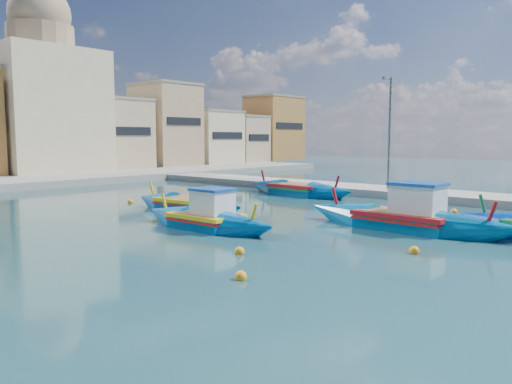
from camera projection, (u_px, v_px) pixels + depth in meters
ground at (309, 255)px, 17.05m from camera, size 160.00×160.00×0.00m
east_quay at (482, 199)px, 30.38m from camera, size 4.00×70.00×0.50m
north_townhouses at (14, 127)px, 47.50m from camera, size 83.20×7.87×10.19m
church_block at (43, 93)px, 50.02m from camera, size 10.00×10.00×19.10m
quay_street_lamp at (389, 132)px, 33.49m from camera, size 1.18×0.16×8.00m
luzzu_turquoise_cabin at (405, 221)px, 21.69m from camera, size 2.36×10.07×3.22m
luzzu_blue_cabin at (206, 221)px, 21.94m from camera, size 2.14×7.87×2.77m
luzzu_cyan_mid at (297, 191)px, 34.69m from camera, size 2.80×9.51×2.78m
luzzu_green at (187, 206)px, 27.24m from camera, size 2.65×8.11×2.51m
mooring_buoys at (237, 230)px, 21.26m from camera, size 19.53×19.06×0.36m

